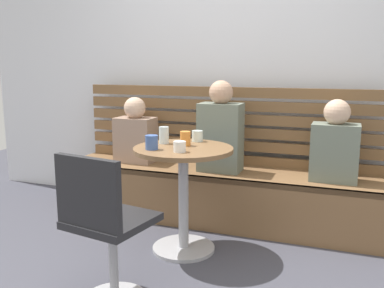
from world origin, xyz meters
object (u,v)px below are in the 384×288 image
(booth_bench, at_px, (218,195))
(cup_mug_blue, at_px, (152,142))
(cafe_table, at_px, (183,179))
(white_chair, at_px, (104,225))
(person_adult, at_px, (221,131))
(person_child_middle, at_px, (335,145))
(person_child_left, at_px, (135,134))
(cup_glass_short, at_px, (197,136))
(cup_ceramic_white, at_px, (180,147))
(cup_glass_tall, at_px, (164,135))
(cup_tumbler_orange, at_px, (185,139))

(booth_bench, bearing_deg, cup_mug_blue, -106.83)
(booth_bench, xyz_separation_m, cafe_table, (-0.06, -0.62, 0.30))
(white_chair, bearing_deg, person_adult, 81.72)
(cafe_table, distance_m, person_child_middle, 1.16)
(cafe_table, xyz_separation_m, person_child_left, (-0.72, 0.66, 0.17))
(booth_bench, distance_m, cup_glass_short, 0.68)
(booth_bench, distance_m, cafe_table, 0.69)
(white_chair, relative_size, cup_ceramic_white, 10.63)
(person_child_left, relative_size, cup_glass_short, 7.19)
(cup_glass_short, bearing_deg, cup_glass_tall, -140.84)
(person_child_left, xyz_separation_m, cup_glass_tall, (0.53, -0.58, 0.11))
(cup_mug_blue, relative_size, cup_ceramic_white, 1.19)
(person_child_left, bearing_deg, cup_tumbler_orange, -40.33)
(booth_bench, height_order, white_chair, white_chair)
(cup_ceramic_white, bearing_deg, cafe_table, 103.04)
(white_chair, distance_m, person_child_middle, 1.81)
(cafe_table, distance_m, cup_glass_tall, 0.35)
(cup_glass_tall, bearing_deg, person_child_left, 132.87)
(cafe_table, relative_size, cup_glass_short, 9.25)
(person_child_middle, distance_m, cup_glass_short, 1.02)
(booth_bench, height_order, cup_tumbler_orange, cup_tumbler_orange)
(booth_bench, height_order, cup_glass_short, cup_glass_short)
(person_adult, distance_m, person_child_middle, 0.88)
(cup_tumbler_orange, bearing_deg, person_child_left, 139.67)
(person_child_left, bearing_deg, person_child_middle, -1.43)
(person_child_middle, height_order, cup_glass_tall, person_child_middle)
(cafe_table, height_order, person_child_left, person_child_left)
(person_child_middle, xyz_separation_m, cup_glass_short, (-0.94, -0.37, 0.07))
(cup_glass_tall, distance_m, cup_tumbler_orange, 0.18)
(person_adult, height_order, cup_ceramic_white, person_adult)
(person_child_middle, bearing_deg, cup_glass_short, -158.34)
(cafe_table, bearing_deg, cup_glass_short, 86.76)
(person_child_left, bearing_deg, cup_ceramic_white, -47.29)
(cup_mug_blue, xyz_separation_m, cup_glass_short, (0.18, 0.39, -0.01))
(person_adult, bearing_deg, booth_bench, 142.88)
(person_child_middle, bearing_deg, white_chair, -127.11)
(booth_bench, relative_size, person_child_left, 4.69)
(person_adult, xyz_separation_m, cup_mug_blue, (-0.25, -0.75, 0.02))
(white_chair, bearing_deg, cup_mug_blue, 93.59)
(cup_mug_blue, distance_m, cup_tumbler_orange, 0.26)
(person_child_middle, distance_m, cup_tumbler_orange, 1.12)
(cup_mug_blue, bearing_deg, person_child_middle, 34.03)
(person_child_middle, height_order, cup_tumbler_orange, person_child_middle)
(cup_tumbler_orange, bearing_deg, person_child_middle, 30.04)
(person_child_left, bearing_deg, cup_glass_tall, -47.13)
(white_chair, relative_size, cup_glass_short, 10.63)
(person_adult, bearing_deg, white_chair, -98.28)
(cup_mug_blue, bearing_deg, cafe_table, 39.85)
(person_child_left, xyz_separation_m, person_child_middle, (1.67, -0.04, 0.02))
(cafe_table, xyz_separation_m, cup_glass_short, (0.01, 0.25, 0.26))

